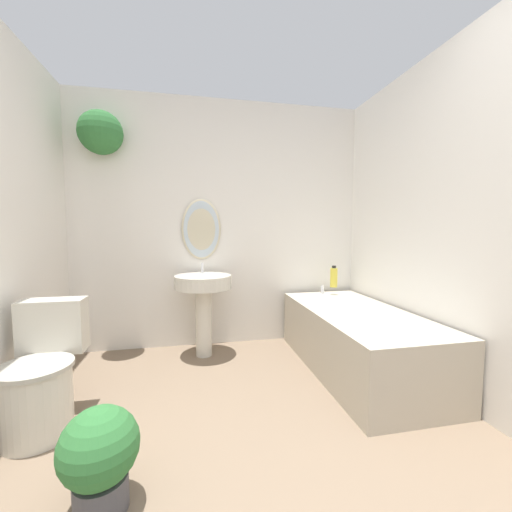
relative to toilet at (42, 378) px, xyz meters
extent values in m
cube|color=silver|center=(1.15, 1.21, 0.90)|extent=(2.91, 0.06, 2.40)
ellipsoid|color=beige|center=(0.94, 1.17, 0.85)|extent=(0.38, 0.02, 0.59)
ellipsoid|color=silver|center=(0.94, 1.16, 0.85)|extent=(0.34, 0.01, 0.55)
cylinder|color=#47474C|center=(0.09, 1.07, 1.76)|extent=(0.17, 0.17, 0.09)
sphere|color=#2D6B33|center=(0.09, 1.07, 1.68)|extent=(0.37, 0.37, 0.37)
cube|color=silver|center=(2.57, -0.10, 0.90)|extent=(0.06, 2.69, 2.40)
cylinder|color=beige|center=(0.00, -0.07, -0.11)|extent=(0.35, 0.35, 0.38)
cylinder|color=#B1ADA0|center=(0.00, -0.07, 0.09)|extent=(0.38, 0.38, 0.02)
cube|color=beige|center=(0.00, 0.19, 0.25)|extent=(0.36, 0.16, 0.33)
cylinder|color=beige|center=(0.94, 0.89, 0.01)|extent=(0.15, 0.15, 0.62)
cylinder|color=beige|center=(0.94, 0.89, 0.38)|extent=(0.50, 0.50, 0.12)
cylinder|color=silver|center=(0.94, 1.03, 0.49)|extent=(0.02, 0.02, 0.10)
cube|color=#B2A893|center=(2.15, 0.34, -0.05)|extent=(0.74, 1.58, 0.49)
cube|color=beige|center=(2.15, 0.34, 0.17)|extent=(0.64, 1.48, 0.04)
cylinder|color=silver|center=(2.15, 1.03, 0.23)|extent=(0.04, 0.04, 0.08)
cylinder|color=gold|center=(2.24, 0.95, 0.37)|extent=(0.07, 0.07, 0.19)
cylinder|color=black|center=(2.24, 0.95, 0.47)|extent=(0.04, 0.04, 0.02)
cylinder|color=#47474C|center=(0.47, -0.64, -0.23)|extent=(0.21, 0.21, 0.14)
sphere|color=#2D6B33|center=(0.47, -0.64, -0.03)|extent=(0.31, 0.31, 0.31)
camera|label=1|loc=(0.85, -1.93, 0.83)|focal=22.00mm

